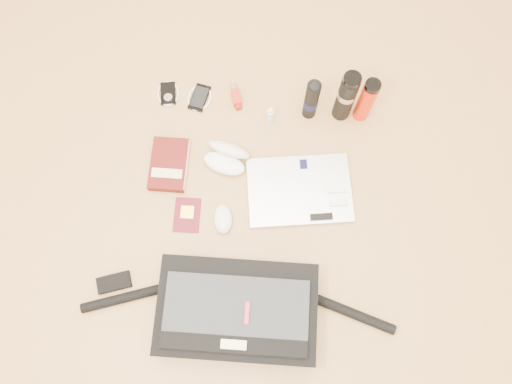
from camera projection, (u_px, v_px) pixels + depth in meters
ground at (246, 222)px, 1.75m from camera, size 4.00×4.00×0.00m
messenger_bag at (236, 311)px, 1.59m from camera, size 1.04×0.35×0.14m
laptop at (300, 191)px, 1.77m from camera, size 0.41×0.32×0.04m
book at (169, 165)px, 1.79m from camera, size 0.14×0.21×0.04m
passport at (187, 215)px, 1.75m from camera, size 0.10×0.13×0.01m
mouse at (223, 219)px, 1.73m from camera, size 0.08×0.12×0.03m
sunglasses_case at (227, 157)px, 1.79m from camera, size 0.18×0.16×0.09m
ipod at (168, 94)px, 1.89m from camera, size 0.10×0.10×0.01m
phone at (200, 98)px, 1.89m from camera, size 0.10×0.12×0.01m
inhaler at (236, 96)px, 1.88m from camera, size 0.06×0.11×0.03m
spray_bottle at (270, 116)px, 1.82m from camera, size 0.03×0.03×0.10m
aerosol_can at (312, 99)px, 1.77m from camera, size 0.06×0.06×0.22m
thermos_black at (346, 96)px, 1.75m from camera, size 0.08×0.08×0.26m
thermos_red at (366, 100)px, 1.77m from camera, size 0.07×0.07×0.22m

